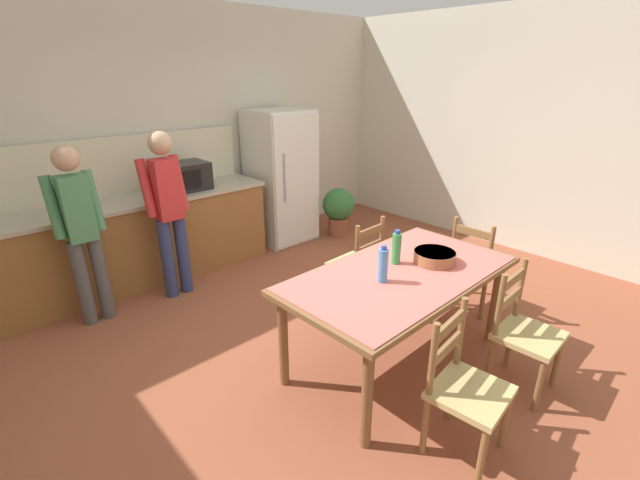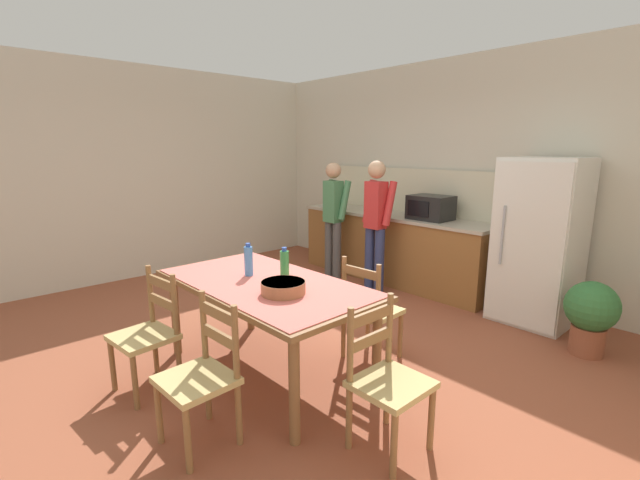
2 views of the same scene
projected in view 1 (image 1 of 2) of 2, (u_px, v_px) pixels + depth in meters
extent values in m
plane|color=brown|center=(329.00, 341.00, 3.65)|extent=(8.32, 8.32, 0.00)
cube|color=beige|center=(170.00, 136.00, 4.94)|extent=(6.52, 0.12, 2.90)
cube|color=beige|center=(523.00, 133.00, 5.18)|extent=(0.12, 5.20, 2.90)
cube|color=brown|center=(140.00, 242.00, 4.58)|extent=(2.83, 0.62, 0.88)
cube|color=#B2A893|center=(133.00, 201.00, 4.41)|extent=(2.87, 0.66, 0.04)
cube|color=#B7BCC1|center=(64.00, 214.00, 4.01)|extent=(0.52, 0.38, 0.02)
cube|color=beige|center=(117.00, 166.00, 4.51)|extent=(2.83, 0.03, 0.60)
cube|color=silver|center=(281.00, 177.00, 5.61)|extent=(0.74, 0.68, 1.71)
cube|color=silver|center=(298.00, 182.00, 5.37)|extent=(0.71, 0.02, 1.64)
cylinder|color=#A5AAB2|center=(285.00, 178.00, 5.19)|extent=(0.02, 0.02, 0.60)
cube|color=black|center=(184.00, 176.00, 4.71)|extent=(0.50, 0.38, 0.30)
cube|color=black|center=(188.00, 180.00, 4.54)|extent=(0.30, 0.01, 0.19)
cylinder|color=brown|center=(367.00, 398.00, 2.51)|extent=(0.07, 0.07, 0.73)
cylinder|color=brown|center=(495.00, 302.00, 3.56)|extent=(0.07, 0.07, 0.73)
cylinder|color=brown|center=(283.00, 341.00, 3.04)|extent=(0.07, 0.07, 0.73)
cylinder|color=brown|center=(416.00, 272.00, 4.09)|extent=(0.07, 0.07, 0.73)
cube|color=brown|center=(401.00, 275.00, 3.16)|extent=(1.85, 1.01, 0.04)
cube|color=#D1665B|center=(401.00, 272.00, 3.15)|extent=(1.77, 0.97, 0.01)
cylinder|color=#4C8ED6|center=(382.00, 266.00, 2.96)|extent=(0.07, 0.07, 0.24)
cylinder|color=#2D51B2|center=(384.00, 248.00, 2.91)|extent=(0.04, 0.04, 0.03)
cylinder|color=green|center=(396.00, 249.00, 3.24)|extent=(0.07, 0.07, 0.24)
cylinder|color=#2D51B2|center=(397.00, 232.00, 3.20)|extent=(0.04, 0.04, 0.03)
cylinder|color=#9E6642|center=(434.00, 257.00, 3.29)|extent=(0.32, 0.32, 0.09)
cylinder|color=#9E6642|center=(435.00, 253.00, 3.27)|extent=(0.31, 0.31, 0.02)
cylinder|color=olive|center=(482.00, 458.00, 2.31)|extent=(0.04, 0.04, 0.41)
cylinder|color=olive|center=(505.00, 420.00, 2.56)|extent=(0.04, 0.04, 0.41)
cylinder|color=olive|center=(425.00, 426.00, 2.52)|extent=(0.04, 0.04, 0.41)
cylinder|color=olive|center=(452.00, 394.00, 2.77)|extent=(0.04, 0.04, 0.41)
cube|color=tan|center=(470.00, 393.00, 2.46)|extent=(0.46, 0.44, 0.04)
cylinder|color=olive|center=(433.00, 359.00, 2.34)|extent=(0.04, 0.04, 0.46)
cylinder|color=olive|center=(461.00, 331.00, 2.60)|extent=(0.04, 0.04, 0.46)
cube|color=olive|center=(450.00, 326.00, 2.42)|extent=(0.36, 0.06, 0.07)
cube|color=olive|center=(447.00, 348.00, 2.48)|extent=(0.36, 0.06, 0.07)
cylinder|color=olive|center=(500.00, 287.00, 4.14)|extent=(0.04, 0.04, 0.41)
cylinder|color=olive|center=(466.00, 275.00, 4.39)|extent=(0.04, 0.04, 0.41)
cylinder|color=olive|center=(483.00, 299.00, 3.93)|extent=(0.04, 0.04, 0.41)
cylinder|color=olive|center=(448.00, 285.00, 4.17)|extent=(0.04, 0.04, 0.41)
cube|color=tan|center=(477.00, 265.00, 4.07)|extent=(0.40, 0.42, 0.04)
cylinder|color=olive|center=(490.00, 251.00, 3.75)|extent=(0.04, 0.04, 0.46)
cylinder|color=olive|center=(454.00, 240.00, 4.00)|extent=(0.04, 0.04, 0.46)
cube|color=olive|center=(473.00, 232.00, 3.83)|extent=(0.02, 0.36, 0.07)
cube|color=olive|center=(471.00, 248.00, 3.88)|extent=(0.02, 0.36, 0.07)
cylinder|color=olive|center=(352.00, 274.00, 4.41)|extent=(0.04, 0.04, 0.41)
cylinder|color=olive|center=(329.00, 286.00, 4.17)|extent=(0.04, 0.04, 0.41)
cylinder|color=olive|center=(379.00, 285.00, 4.18)|extent=(0.04, 0.04, 0.41)
cylinder|color=olive|center=(355.00, 298.00, 3.94)|extent=(0.04, 0.04, 0.41)
cube|color=tan|center=(355.00, 264.00, 4.09)|extent=(0.44, 0.42, 0.04)
cylinder|color=olive|center=(382.00, 240.00, 4.01)|extent=(0.04, 0.04, 0.46)
cylinder|color=olive|center=(357.00, 250.00, 3.77)|extent=(0.04, 0.04, 0.46)
cube|color=olive|center=(370.00, 232.00, 3.84)|extent=(0.36, 0.04, 0.07)
cube|color=olive|center=(370.00, 247.00, 3.90)|extent=(0.36, 0.04, 0.07)
cylinder|color=olive|center=(539.00, 386.00, 2.84)|extent=(0.04, 0.04, 0.41)
cylinder|color=olive|center=(557.00, 361.00, 3.08)|extent=(0.04, 0.04, 0.41)
cylinder|color=olive|center=(489.00, 363.00, 3.06)|extent=(0.04, 0.04, 0.41)
cylinder|color=olive|center=(510.00, 342.00, 3.30)|extent=(0.04, 0.04, 0.41)
cube|color=tan|center=(529.00, 336.00, 2.99)|extent=(0.44, 0.42, 0.04)
cylinder|color=olive|center=(500.00, 305.00, 2.89)|extent=(0.04, 0.04, 0.46)
cylinder|color=olive|center=(520.00, 287.00, 3.13)|extent=(0.04, 0.04, 0.46)
cube|color=olive|center=(514.00, 280.00, 2.96)|extent=(0.36, 0.04, 0.07)
cube|color=olive|center=(510.00, 299.00, 3.01)|extent=(0.36, 0.04, 0.07)
cylinder|color=#4C4C4C|center=(83.00, 284.00, 3.79)|extent=(0.12, 0.12, 0.80)
cylinder|color=#4C4C4C|center=(102.00, 278.00, 3.89)|extent=(0.12, 0.12, 0.80)
cube|color=#478456|center=(77.00, 208.00, 3.59)|extent=(0.22, 0.18, 0.56)
sphere|color=tan|center=(65.00, 158.00, 3.43)|extent=(0.21, 0.21, 0.21)
cylinder|color=#478456|center=(53.00, 208.00, 3.52)|extent=(0.09, 0.22, 0.54)
cylinder|color=#478456|center=(93.00, 200.00, 3.72)|extent=(0.09, 0.22, 0.54)
cylinder|color=navy|center=(168.00, 259.00, 4.26)|extent=(0.12, 0.12, 0.82)
cylinder|color=navy|center=(183.00, 255.00, 4.36)|extent=(0.12, 0.12, 0.82)
cube|color=red|center=(166.00, 189.00, 4.05)|extent=(0.23, 0.19, 0.58)
sphere|color=tan|center=(160.00, 143.00, 3.89)|extent=(0.22, 0.22, 0.22)
cylinder|color=red|center=(146.00, 188.00, 3.99)|extent=(0.09, 0.22, 0.55)
cylinder|color=red|center=(179.00, 183.00, 4.19)|extent=(0.09, 0.22, 0.55)
cylinder|color=brown|center=(338.00, 226.00, 5.99)|extent=(0.28, 0.28, 0.26)
sphere|color=#337038|center=(339.00, 204.00, 5.87)|extent=(0.44, 0.44, 0.44)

